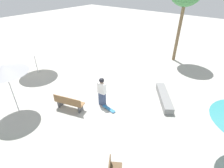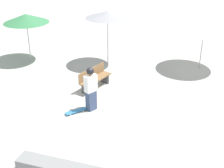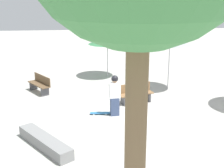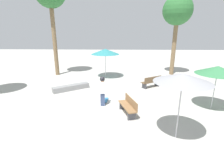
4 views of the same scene
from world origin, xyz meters
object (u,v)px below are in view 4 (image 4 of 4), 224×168
concrete_ledge (71,88)px  palm_tree_left (177,12)px  shade_umbrella_teal (105,52)px  shade_umbrella_grey (183,78)px  bench_far (128,106)px  skater_main (102,90)px  bench_near (151,82)px  skateboard (106,100)px  shade_umbrella_white (79,138)px  shade_umbrella_green (218,70)px

concrete_ledge → palm_tree_left: (4.99, -8.46, 5.45)m
shade_umbrella_teal → shade_umbrella_grey: bearing=-159.6°
shade_umbrella_grey → shade_umbrella_teal: 9.81m
bench_far → shade_umbrella_teal: size_ratio=0.65×
skater_main → bench_near: bearing=-50.9°
bench_near → concrete_ledge: bearing=155.0°
skateboard → concrete_ledge: (1.93, 2.60, 0.12)m
skater_main → shade_umbrella_grey: shade_umbrella_grey is taller
bench_near → shade_umbrella_grey: bearing=-124.4°
concrete_ledge → shade_umbrella_white: bearing=-163.7°
concrete_ledge → shade_umbrella_grey: size_ratio=0.92×
bench_far → shade_umbrella_teal: (7.20, 1.65, 1.88)m
bench_near → bench_far: size_ratio=0.95×
skateboard → palm_tree_left: bearing=-35.2°
bench_far → shade_umbrella_white: size_ratio=0.64×
skater_main → concrete_ledge: (2.51, 2.45, -0.71)m
shade_umbrella_grey → palm_tree_left: palm_tree_left is taller
skateboard → shade_umbrella_green: shade_umbrella_green is taller
shade_umbrella_white → bench_far: bearing=-14.2°
shade_umbrella_teal → bench_far: bearing=-167.1°
shade_umbrella_green → palm_tree_left: bearing=-0.6°
concrete_ledge → shade_umbrella_green: shade_umbrella_green is taller
shade_umbrella_grey → shade_umbrella_teal: size_ratio=1.02×
concrete_ledge → shade_umbrella_green: bearing=-108.3°
concrete_ledge → shade_umbrella_teal: bearing=-31.2°
bench_near → shade_umbrella_grey: 6.68m
concrete_ledge → shade_umbrella_grey: shade_umbrella_grey is taller
skater_main → skateboard: size_ratio=2.03×
bench_near → shade_umbrella_teal: (2.82, 3.60, 1.88)m
bench_far → skateboard: bearing=19.4°
skateboard → shade_umbrella_teal: shade_umbrella_teal is taller
shade_umbrella_green → palm_tree_left: 8.51m
concrete_ledge → palm_tree_left: size_ratio=0.34×
skater_main → shade_umbrella_green: 6.06m
bench_near → bench_far: (-4.39, 1.94, 0.00)m
skater_main → skateboard: (0.58, -0.15, -0.83)m
skateboard → shade_umbrella_white: (-6.76, 0.05, 1.96)m
skater_main → shade_umbrella_white: (-6.18, -0.09, 1.12)m
bench_near → bench_far: same height
concrete_ledge → bench_near: size_ratio=1.51×
concrete_ledge → shade_umbrella_green: 9.04m
skateboard → shade_umbrella_teal: size_ratio=0.32×
shade_umbrella_green → shade_umbrella_white: shade_umbrella_green is taller
shade_umbrella_white → shade_umbrella_teal: bearing=1.7°
skater_main → shade_umbrella_green: size_ratio=0.71×
shade_umbrella_teal → shade_umbrella_white: size_ratio=0.99×
bench_near → palm_tree_left: palm_tree_left is taller
concrete_ledge → shade_umbrella_grey: 8.22m
bench_far → bench_near: bearing=-41.3°
shade_umbrella_grey → shade_umbrella_green: size_ratio=1.12×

